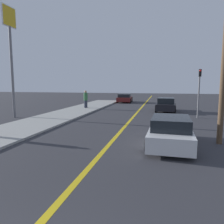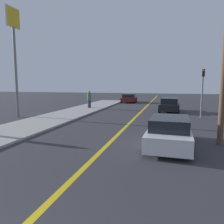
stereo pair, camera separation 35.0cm
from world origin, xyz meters
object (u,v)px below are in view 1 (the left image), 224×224
roadside_sign (10,40)px  traffic_light (199,88)px  pedestrian_far_standing (86,99)px  utility_pole (224,62)px  car_near_right_lane (170,132)px  car_far_distant (125,98)px  car_ahead_center (166,105)px

roadside_sign → traffic_light: bearing=11.7°
pedestrian_far_standing → utility_pole: utility_pole is taller
car_near_right_lane → car_far_distant: size_ratio=1.04×
car_ahead_center → pedestrian_far_standing: size_ratio=2.10×
car_near_right_lane → traffic_light: size_ratio=1.11×
car_ahead_center → pedestrian_far_standing: (-8.29, 0.42, 0.38)m
car_far_distant → utility_pole: (7.75, -20.43, 2.98)m
car_near_right_lane → traffic_light: 8.78m
car_near_right_lane → pedestrian_far_standing: size_ratio=2.27×
car_far_distant → traffic_light: 15.29m
car_near_right_lane → utility_pole: bearing=22.5°
car_far_distant → pedestrian_far_standing: size_ratio=2.18×
car_ahead_center → traffic_light: bearing=-55.2°
utility_pole → car_near_right_lane: bearing=-159.5°
pedestrian_far_standing → roadside_sign: roadside_sign is taller
car_ahead_center → utility_pole: size_ratio=0.54×
car_near_right_lane → roadside_sign: (-11.72, 5.38, 5.36)m
traffic_light → roadside_sign: (-14.07, -2.91, 3.66)m
car_near_right_lane → roadside_sign: size_ratio=0.50×
roadside_sign → utility_pole: (13.87, -4.57, -2.40)m
traffic_light → car_far_distant: bearing=121.5°
traffic_light → utility_pole: (-0.19, -7.48, 1.25)m
car_ahead_center → pedestrian_far_standing: pedestrian_far_standing is taller
car_ahead_center → pedestrian_far_standing: bearing=179.4°
car_far_distant → utility_pole: bearing=-72.5°
car_near_right_lane → car_far_distant: 21.96m
car_ahead_center → roadside_sign: (-11.70, -6.62, 5.34)m
roadside_sign → utility_pole: 14.80m
car_near_right_lane → roadside_sign: roadside_sign is taller
car_ahead_center → utility_pole: (2.17, -11.19, 2.93)m
car_far_distant → traffic_light: bearing=-61.7°
roadside_sign → car_near_right_lane: bearing=-24.6°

